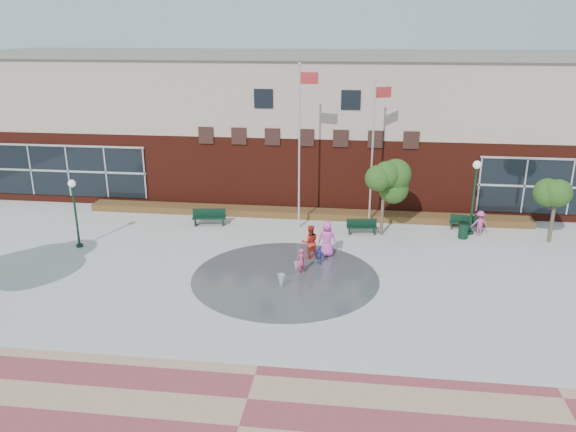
# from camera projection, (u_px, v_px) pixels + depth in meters

# --- Properties ---
(ground) EXTENTS (120.00, 120.00, 0.00)m
(ground) POSITION_uv_depth(u_px,v_px,m) (275.00, 309.00, 22.39)
(ground) COLOR #666056
(ground) RESTS_ON ground
(plaza_concrete) EXTENTS (46.00, 18.00, 0.01)m
(plaza_concrete) POSITION_uv_depth(u_px,v_px,m) (288.00, 269.00, 26.15)
(plaza_concrete) COLOR #A8A8A0
(plaza_concrete) RESTS_ON ground
(paver_band) EXTENTS (46.00, 6.00, 0.01)m
(paver_band) POSITION_uv_depth(u_px,v_px,m) (239.00, 427.00, 15.81)
(paver_band) COLOR brown
(paver_band) RESTS_ON ground
(splash_pad) EXTENTS (8.40, 8.40, 0.01)m
(splash_pad) POSITION_uv_depth(u_px,v_px,m) (285.00, 278.00, 25.21)
(splash_pad) COLOR #383A3D
(splash_pad) RESTS_ON ground
(library_building) EXTENTS (44.40, 10.40, 9.20)m
(library_building) POSITION_uv_depth(u_px,v_px,m) (314.00, 123.00, 37.34)
(library_building) COLOR #4F170D
(library_building) RESTS_ON ground
(flower_bed) EXTENTS (26.00, 1.20, 0.40)m
(flower_bed) POSITION_uv_depth(u_px,v_px,m) (304.00, 217.00, 33.29)
(flower_bed) COLOR maroon
(flower_bed) RESTS_ON ground
(flagpole_left) EXTENTS (1.06, 0.17, 9.00)m
(flagpole_left) POSITION_uv_depth(u_px,v_px,m) (300.00, 139.00, 29.91)
(flagpole_left) COLOR silver
(flagpole_left) RESTS_ON ground
(flagpole_right) EXTENTS (0.94, 0.47, 8.19)m
(flagpole_right) POSITION_uv_depth(u_px,v_px,m) (373.00, 146.00, 30.31)
(flagpole_right) COLOR silver
(flagpole_right) RESTS_ON ground
(lamp_left) EXTENTS (0.38, 0.38, 3.56)m
(lamp_left) POSITION_uv_depth(u_px,v_px,m) (75.00, 206.00, 28.04)
(lamp_left) COLOR black
(lamp_left) RESTS_ON ground
(lamp_right) EXTENTS (0.43, 0.43, 4.08)m
(lamp_right) POSITION_uv_depth(u_px,v_px,m) (474.00, 189.00, 29.71)
(lamp_right) COLOR black
(lamp_right) RESTS_ON ground
(bench_left) EXTENTS (1.93, 0.81, 0.94)m
(bench_left) POSITION_uv_depth(u_px,v_px,m) (209.00, 220.00, 31.77)
(bench_left) COLOR black
(bench_left) RESTS_ON ground
(bench_mid) EXTENTS (1.68, 0.65, 0.82)m
(bench_mid) POSITION_uv_depth(u_px,v_px,m) (362.00, 230.00, 30.44)
(bench_mid) COLOR black
(bench_mid) RESTS_ON ground
(bench_right) EXTENTS (1.69, 0.84, 0.82)m
(bench_right) POSITION_uv_depth(u_px,v_px,m) (465.00, 226.00, 31.01)
(bench_right) COLOR black
(bench_right) RESTS_ON ground
(trash_can) EXTENTS (0.55, 0.55, 0.90)m
(trash_can) POSITION_uv_depth(u_px,v_px,m) (463.00, 230.00, 29.76)
(trash_can) COLOR black
(trash_can) RESTS_ON ground
(tree_mid) EXTENTS (2.47, 2.47, 4.16)m
(tree_mid) POSITION_uv_depth(u_px,v_px,m) (384.00, 181.00, 29.46)
(tree_mid) COLOR #453828
(tree_mid) RESTS_ON ground
(tree_small_right) EXTENTS (2.06, 2.06, 3.52)m
(tree_small_right) POSITION_uv_depth(u_px,v_px,m) (556.00, 195.00, 28.56)
(tree_small_right) COLOR #453828
(tree_small_right) RESTS_ON ground
(water_jet_a) EXTENTS (0.33, 0.33, 0.64)m
(water_jet_a) POSITION_uv_depth(u_px,v_px,m) (281.00, 289.00, 24.14)
(water_jet_a) COLOR white
(water_jet_a) RESTS_ON ground
(water_jet_b) EXTENTS (0.21, 0.21, 0.48)m
(water_jet_b) POSITION_uv_depth(u_px,v_px,m) (296.00, 272.00, 25.79)
(water_jet_b) COLOR white
(water_jet_b) RESTS_ON ground
(child_splash) EXTENTS (0.54, 0.54, 1.25)m
(child_splash) POSITION_uv_depth(u_px,v_px,m) (301.00, 261.00, 25.40)
(child_splash) COLOR #D03D66
(child_splash) RESTS_ON ground
(adult_red) EXTENTS (0.99, 0.86, 1.71)m
(adult_red) POSITION_uv_depth(u_px,v_px,m) (310.00, 242.00, 27.04)
(adult_red) COLOR red
(adult_red) RESTS_ON ground
(adult_pink) EXTENTS (0.91, 0.62, 1.79)m
(adult_pink) POSITION_uv_depth(u_px,v_px,m) (327.00, 239.00, 27.35)
(adult_pink) COLOR #DF4AB0
(adult_pink) RESTS_ON ground
(child_blue) EXTENTS (0.59, 0.47, 0.94)m
(child_blue) POSITION_uv_depth(u_px,v_px,m) (320.00, 256.00, 26.44)
(child_blue) COLOR #1F46A2
(child_blue) RESTS_ON ground
(person_bench) EXTENTS (0.95, 0.61, 1.40)m
(person_bench) POSITION_uv_depth(u_px,v_px,m) (480.00, 223.00, 30.09)
(person_bench) COLOR #C03E90
(person_bench) RESTS_ON ground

